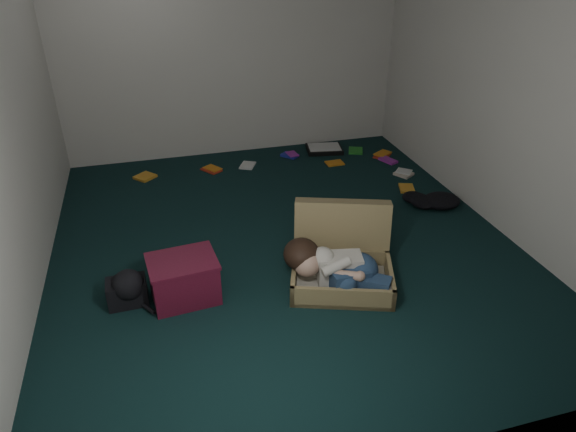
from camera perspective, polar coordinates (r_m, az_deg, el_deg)
name	(u,v)px	position (r m, az deg, el deg)	size (l,w,h in m)	color
floor	(284,242)	(4.63, -0.50, -2.89)	(4.50, 4.50, 0.00)	black
wall_back	(232,45)	(6.23, -6.24, 18.36)	(4.50, 4.50, 0.00)	white
wall_front	(425,256)	(2.18, 14.99, -4.36)	(4.50, 4.50, 0.00)	white
wall_left	(2,124)	(4.08, -29.18, 8.95)	(4.50, 4.50, 0.00)	white
wall_right	(505,83)	(4.98, 22.95, 13.50)	(4.50, 4.50, 0.00)	white
suitcase	(342,258)	(4.14, 5.99, -4.64)	(0.99, 0.97, 0.57)	#978353
person	(336,267)	(3.95, 5.32, -5.67)	(0.77, 0.60, 0.35)	beige
maroon_bin	(184,279)	(3.96, -11.49, -6.87)	(0.54, 0.44, 0.35)	#5A1227
backpack	(127,291)	(4.05, -17.45, -7.95)	(0.36, 0.29, 0.22)	black
clothing_pile	(428,197)	(5.46, 15.28, 2.09)	(0.42, 0.34, 0.13)	black
paper_tray	(324,149)	(6.56, 4.05, 7.45)	(0.49, 0.40, 0.06)	black
book_scatter	(317,166)	(6.13, 3.23, 5.61)	(3.07, 1.46, 0.02)	orange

